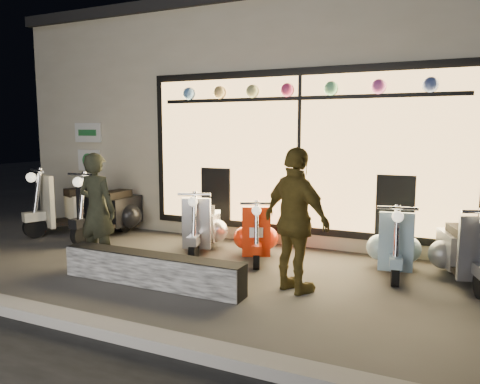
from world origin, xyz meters
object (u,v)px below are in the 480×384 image
object	(u,v)px
scooter_silver	(203,226)
scooter_red	(256,234)
graffiti_barrier	(152,270)
man	(97,210)
woman	(296,221)

from	to	relation	value
scooter_silver	scooter_red	xyz separation A→B (m)	(0.93, -0.04, -0.03)
graffiti_barrier	scooter_red	bearing A→B (deg)	69.84
man	scooter_red	bearing A→B (deg)	-144.83
man	woman	xyz separation A→B (m)	(2.87, 0.14, 0.06)
woman	scooter_silver	bearing A→B (deg)	-5.09
scooter_silver	graffiti_barrier	bearing A→B (deg)	-98.67
scooter_red	woman	world-z (taller)	woman
scooter_silver	man	size ratio (longest dim) A/B	0.84
scooter_silver	woman	world-z (taller)	woman
scooter_silver	woman	xyz separation A→B (m)	(1.96, -1.26, 0.47)
graffiti_barrier	scooter_silver	world-z (taller)	scooter_silver
graffiti_barrier	scooter_red	size ratio (longest dim) A/B	2.03
graffiti_barrier	scooter_silver	xyz separation A→B (m)	(-0.29, 1.80, 0.18)
scooter_red	man	distance (m)	2.33
scooter_silver	man	xyz separation A→B (m)	(-0.91, -1.39, 0.41)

